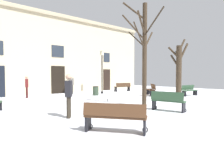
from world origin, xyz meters
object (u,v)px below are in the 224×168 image
Objects in this scene: streetlamp at (102,67)px; bench_near_center_tree at (189,90)px; person_crossing_plaza at (72,84)px; bench_by_litter_bin at (115,117)px; bench_near_lamp at (151,89)px; bench_far_corner at (123,87)px; person_by_shop_door at (27,86)px; litter_bin at (96,91)px; person_near_bench at (69,94)px; tree_near_facade at (179,68)px; bench_back_to_back_left at (168,101)px; tree_left_of_center at (144,50)px.

streetlamp is 2.31× the size of bench_near_center_tree.
bench_by_litter_bin is at bearing 123.86° from person_crossing_plaza.
bench_near_center_tree is at bearing 79.54° from bench_near_lamp.
bench_near_lamp is at bearing -60.97° from streetlamp.
person_by_shop_door reaches higher than bench_far_corner.
streetlamp is 7.68m from bench_near_center_tree.
litter_bin is (-1.42, -0.89, -2.00)m from streetlamp.
bench_by_litter_bin reaches higher than bench_near_center_tree.
litter_bin is 8.82m from person_near_bench.
bench_near_lamp is at bearing -92.84° from bench_by_litter_bin.
litter_bin is 0.43× the size of person_near_bench.
streetlamp is at bearing 102.26° from tree_near_facade.
person_near_bench is (-9.75, -3.28, 0.48)m from bench_near_lamp.
person_crossing_plaza is at bearing 113.60° from tree_near_facade.
streetlamp is 5.24× the size of litter_bin.
bench_by_litter_bin is (-9.13, -3.13, -1.68)m from tree_near_facade.
person_by_shop_door reaches higher than person_crossing_plaza.
litter_bin is at bearing 142.28° from bench_near_center_tree.
person_near_bench reaches higher than bench_back_to_back_left.
tree_near_facade is (4.55, 0.51, -0.87)m from tree_left_of_center.
bench_near_center_tree is 12.19m from bench_by_litter_bin.
tree_left_of_center is 3.36× the size of person_crossing_plaza.
tree_left_of_center is 9.11m from person_by_shop_door.
litter_bin is 4.66m from bench_near_lamp.
streetlamp is at bearing -72.07° from bench_by_litter_bin.
bench_far_corner is at bearing 76.96° from tree_near_facade.
bench_near_lamp is at bearing -172.43° from person_crossing_plaza.
person_by_shop_door is 0.95× the size of person_near_bench.
bench_by_litter_bin is 1.09× the size of person_crossing_plaza.
person_near_bench is (-9.06, -0.41, -1.19)m from tree_near_facade.
bench_by_litter_bin is (-10.80, -10.34, -0.00)m from bench_far_corner.
tree_left_of_center reaches higher than person_by_shop_door.
bench_near_center_tree is at bearing 107.88° from bench_far_corner.
tree_left_of_center is 1.41× the size of streetlamp.
person_near_bench reaches higher than person_crossing_plaza.
bench_near_center_tree is (3.98, -6.27, -1.93)m from streetlamp.
bench_by_litter_bin is at bearing 40.79° from person_near_bench.
tree_near_facade is 7.59m from bench_far_corner.
person_crossing_plaza reaches higher than bench_far_corner.
tree_left_of_center is 3.38× the size of bench_back_to_back_left.
bench_back_to_back_left is at bearing -144.65° from person_by_shop_door.
bench_near_lamp is at bearing -58.81° from bench_back_to_back_left.
tree_near_facade is at bearing 6.42° from tree_left_of_center.
tree_left_of_center is at bearing -113.01° from streetlamp.
bench_back_to_back_left is at bearing 65.83° from bench_far_corner.
person_near_bench is (-4.52, 0.10, -2.06)m from tree_left_of_center.
streetlamp reaches higher than bench_by_litter_bin.
bench_near_center_tree is (2.52, 0.47, -1.70)m from tree_near_facade.
tree_left_of_center reaches higher than litter_bin.
person_by_shop_door is (-6.33, 0.99, -1.47)m from streetlamp.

